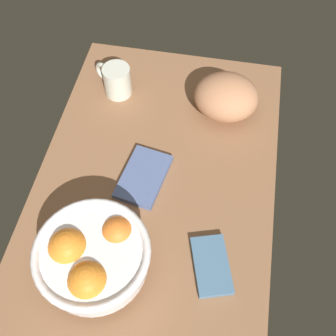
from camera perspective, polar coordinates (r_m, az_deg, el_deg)
name	(u,v)px	position (r cm, az deg, el deg)	size (l,w,h in cm)	color
ground_plane	(156,179)	(98.36, -1.59, -1.54)	(82.98, 54.88, 3.00)	#8C5F3F
fruit_bowl	(92,257)	(83.09, -10.40, -11.88)	(22.68, 22.68, 10.94)	white
bread_loaf	(226,97)	(105.85, 7.96, 9.65)	(16.15, 14.26, 10.47)	#B87B55
napkin_folded	(144,177)	(96.20, -3.37, -1.20)	(14.72, 9.33, 1.50)	slate
napkin_spare	(211,265)	(87.35, 5.97, -13.12)	(12.47, 6.99, 1.46)	#4A6E8F
mug	(116,80)	(111.16, -7.12, 11.86)	(7.89, 10.51, 8.27)	silver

